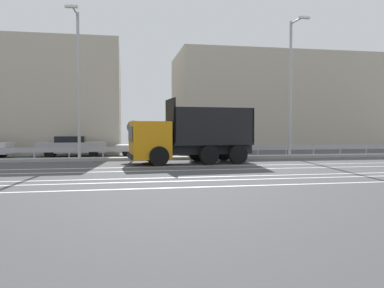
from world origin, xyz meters
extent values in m
plane|color=#424244|center=(0.00, 0.00, 0.00)|extent=(320.00, 320.00, 0.00)
cube|color=silver|center=(-1.19, -2.90, 0.00)|extent=(67.86, 0.16, 0.01)
cube|color=silver|center=(-1.19, -4.62, 0.00)|extent=(67.86, 0.16, 0.01)
cube|color=silver|center=(-1.19, -7.18, 0.00)|extent=(67.86, 0.16, 0.01)
cube|color=silver|center=(-1.19, -8.20, 0.00)|extent=(67.86, 0.16, 0.01)
cube|color=silver|center=(-1.19, -9.72, 0.00)|extent=(67.86, 0.16, 0.01)
cube|color=gray|center=(0.00, 1.63, 0.09)|extent=(37.32, 1.10, 0.18)
cube|color=#9EA0A5|center=(0.00, 2.81, 0.62)|extent=(67.86, 0.04, 0.32)
cylinder|color=#ADADB2|center=(-10.51, 2.81, 0.31)|extent=(0.09, 0.09, 0.62)
cylinder|color=#ADADB2|center=(-8.41, 2.81, 0.31)|extent=(0.09, 0.09, 0.62)
cylinder|color=#ADADB2|center=(-6.31, 2.81, 0.31)|extent=(0.09, 0.09, 0.62)
cylinder|color=#ADADB2|center=(-4.20, 2.81, 0.31)|extent=(0.09, 0.09, 0.62)
cylinder|color=#ADADB2|center=(-2.10, 2.81, 0.31)|extent=(0.09, 0.09, 0.62)
cylinder|color=#ADADB2|center=(0.00, 2.81, 0.31)|extent=(0.09, 0.09, 0.62)
cylinder|color=#ADADB2|center=(2.10, 2.81, 0.31)|extent=(0.09, 0.09, 0.62)
cylinder|color=#ADADB2|center=(4.20, 2.81, 0.31)|extent=(0.09, 0.09, 0.62)
cylinder|color=#ADADB2|center=(6.31, 2.81, 0.31)|extent=(0.09, 0.09, 0.62)
cylinder|color=#ADADB2|center=(8.41, 2.81, 0.31)|extent=(0.09, 0.09, 0.62)
cylinder|color=#ADADB2|center=(10.51, 2.81, 0.31)|extent=(0.09, 0.09, 0.62)
cylinder|color=#ADADB2|center=(12.61, 2.81, 0.31)|extent=(0.09, 0.09, 0.62)
cube|color=orange|center=(-3.57, -1.31, 1.33)|extent=(2.25, 2.55, 2.04)
cube|color=black|center=(-4.61, -1.40, 1.68)|extent=(0.21, 2.04, 0.78)
cube|color=black|center=(-4.65, -1.40, 0.47)|extent=(0.30, 2.33, 0.24)
cube|color=black|center=(-0.16, -1.01, 0.79)|extent=(4.89, 1.72, 0.53)
cube|color=black|center=(-0.16, -1.01, 1.11)|extent=(4.79, 2.68, 0.12)
cube|color=black|center=(-0.07, -2.10, 2.15)|extent=(4.59, 0.50, 1.95)
cube|color=black|center=(-0.26, 0.08, 2.15)|extent=(4.59, 0.50, 1.95)
cube|color=black|center=(-2.41, -1.20, 2.39)|extent=(0.30, 2.29, 2.44)
cube|color=black|center=(2.08, -0.81, 2.15)|extent=(0.30, 2.29, 1.95)
cylinder|color=black|center=(-3.17, -2.44, 0.52)|extent=(1.06, 0.41, 1.04)
cylinder|color=black|center=(-3.37, -0.12, 0.52)|extent=(1.06, 0.41, 1.04)
cylinder|color=black|center=(-0.42, -2.20, 0.52)|extent=(1.06, 0.41, 1.04)
cylinder|color=black|center=(-0.62, 0.12, 0.52)|extent=(1.06, 0.41, 1.04)
cylinder|color=black|center=(1.25, -2.06, 0.52)|extent=(1.06, 0.41, 1.04)
cylinder|color=black|center=(1.05, 0.27, 0.52)|extent=(1.06, 0.41, 1.04)
cylinder|color=white|center=(-4.38, 1.63, 0.17)|extent=(0.16, 0.16, 0.33)
cylinder|color=black|center=(-4.38, 1.63, 0.50)|extent=(0.16, 0.16, 0.33)
cylinder|color=white|center=(-4.38, 1.63, 0.83)|extent=(0.16, 0.16, 0.33)
cylinder|color=black|center=(-4.38, 1.63, 1.16)|extent=(0.16, 0.16, 0.33)
cylinder|color=white|center=(-4.38, 1.63, 1.50)|extent=(0.16, 0.16, 0.33)
cylinder|color=#1E4CB2|center=(-4.38, 1.63, 2.06)|extent=(0.78, 0.03, 0.78)
cylinder|color=white|center=(-4.38, 1.63, 2.06)|extent=(0.85, 0.02, 0.85)
cylinder|color=#ADADB2|center=(-7.63, 1.44, 4.44)|extent=(0.18, 0.18, 8.88)
cylinder|color=#ADADB2|center=(-7.69, 0.56, 8.73)|extent=(0.22, 1.77, 0.10)
cube|color=silver|center=(-7.75, -0.33, 8.65)|extent=(0.71, 0.25, 0.12)
cylinder|color=#ADADB2|center=(5.95, 1.44, 4.52)|extent=(0.18, 0.18, 9.04)
cylinder|color=#ADADB2|center=(6.00, 0.61, 8.89)|extent=(0.21, 1.67, 0.10)
cube|color=silver|center=(6.05, -0.22, 8.81)|extent=(0.71, 0.24, 0.12)
cylinder|color=black|center=(-13.06, 5.26, 0.30)|extent=(0.61, 0.24, 0.60)
cube|color=#A3A3A8|center=(-8.48, 4.97, 0.66)|extent=(4.66, 2.08, 0.73)
cube|color=black|center=(-8.61, 4.96, 1.23)|extent=(1.99, 1.75, 0.42)
cylinder|color=black|center=(-7.09, 5.93, 0.30)|extent=(0.61, 0.22, 0.60)
cylinder|color=black|center=(-7.02, 4.13, 0.30)|extent=(0.61, 0.22, 0.60)
cylinder|color=black|center=(-9.93, 5.81, 0.30)|extent=(0.61, 0.22, 0.60)
cylinder|color=black|center=(-9.86, 4.01, 0.30)|extent=(0.61, 0.22, 0.60)
cube|color=#A3A3A8|center=(-3.47, 5.04, 0.55)|extent=(4.17, 2.10, 0.51)
cube|color=black|center=(-3.35, 5.03, 1.05)|extent=(1.82, 1.69, 0.50)
cylinder|color=black|center=(-4.79, 4.30, 0.30)|extent=(0.61, 0.25, 0.60)
cylinder|color=black|center=(-4.65, 5.98, 0.30)|extent=(0.61, 0.25, 0.60)
cylinder|color=black|center=(-2.29, 4.10, 0.30)|extent=(0.61, 0.25, 0.60)
cylinder|color=black|center=(-2.15, 5.78, 0.30)|extent=(0.61, 0.25, 0.60)
cube|color=maroon|center=(1.47, 5.00, 0.64)|extent=(3.94, 1.72, 0.68)
cube|color=black|center=(1.59, 5.00, 1.24)|extent=(1.67, 1.48, 0.52)
cylinder|color=black|center=(0.25, 4.24, 0.30)|extent=(0.60, 0.21, 0.60)
cylinder|color=black|center=(0.27, 5.81, 0.30)|extent=(0.60, 0.21, 0.60)
cylinder|color=black|center=(2.68, 4.20, 0.30)|extent=(0.60, 0.21, 0.60)
cylinder|color=black|center=(2.70, 5.77, 0.30)|extent=(0.60, 0.21, 0.60)
cube|color=#B7AD99|center=(-14.52, 14.20, 4.40)|extent=(18.46, 15.53, 8.80)
cube|color=#B7AD99|center=(11.74, 17.45, 4.92)|extent=(22.24, 9.62, 9.83)
camera|label=1|loc=(-4.95, -21.94, 1.96)|focal=35.00mm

